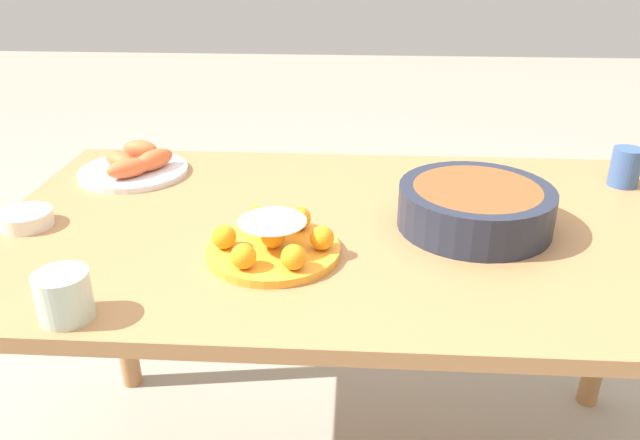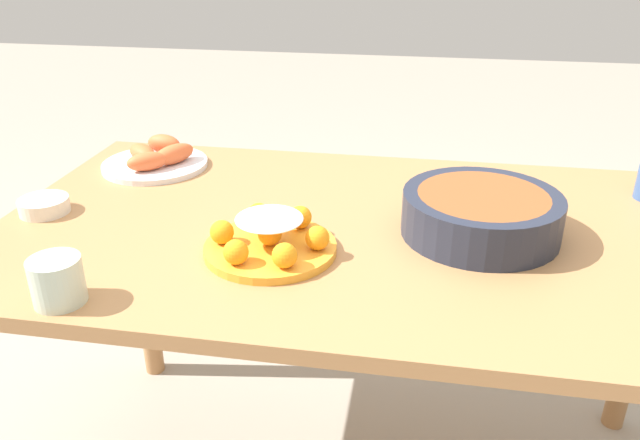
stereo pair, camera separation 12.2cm
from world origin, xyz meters
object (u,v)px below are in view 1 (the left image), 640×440
object	(u,v)px
serving_bowl	(475,205)
seafood_platter	(135,165)
dining_table	(361,264)
cup_near	(64,296)
cup_far	(625,167)
cake_plate	(273,242)
sauce_bowl	(26,218)

from	to	relation	value
serving_bowl	seafood_platter	world-z (taller)	serving_bowl
dining_table	cup_near	xyz separation A→B (m)	(-0.46, -0.37, 0.14)
dining_table	cup_near	bearing A→B (deg)	-141.35
seafood_platter	cup_far	bearing A→B (deg)	-0.15
dining_table	cake_plate	size ratio (longest dim) A/B	6.08
sauce_bowl	cup_far	xyz separation A→B (m)	(1.31, 0.30, 0.03)
cake_plate	cup_near	xyz separation A→B (m)	(-0.30, -0.23, 0.01)
cake_plate	cup_far	size ratio (longest dim) A/B	2.75
cup_near	cup_far	bearing A→B (deg)	29.86
seafood_platter	cup_near	world-z (taller)	cup_near
serving_bowl	cup_far	xyz separation A→B (m)	(0.39, 0.25, -0.00)
sauce_bowl	seafood_platter	distance (m)	0.33
seafood_platter	cup_near	distance (m)	0.63
cup_near	cup_far	distance (m)	1.25
sauce_bowl	cup_near	xyz separation A→B (m)	(0.22, -0.32, 0.02)
cake_plate	cup_near	size ratio (longest dim) A/B	2.95
dining_table	seafood_platter	world-z (taller)	seafood_platter
seafood_platter	sauce_bowl	bearing A→B (deg)	-112.29
cake_plate	seafood_platter	world-z (taller)	cake_plate
seafood_platter	cake_plate	bearing A→B (deg)	-45.05
seafood_platter	cup_near	size ratio (longest dim) A/B	3.10
cake_plate	seafood_platter	bearing A→B (deg)	134.95
seafood_platter	serving_bowl	bearing A→B (deg)	-17.57
dining_table	sauce_bowl	distance (m)	0.70
serving_bowl	sauce_bowl	distance (m)	0.92
cake_plate	dining_table	bearing A→B (deg)	41.09
dining_table	cup_far	size ratio (longest dim) A/B	16.74
dining_table	seafood_platter	xyz separation A→B (m)	(-0.56, 0.25, 0.12)
cake_plate	serving_bowl	bearing A→B (deg)	20.53
cake_plate	cup_near	distance (m)	0.37
cup_near	cake_plate	bearing A→B (deg)	37.21
seafood_platter	cup_far	distance (m)	1.18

